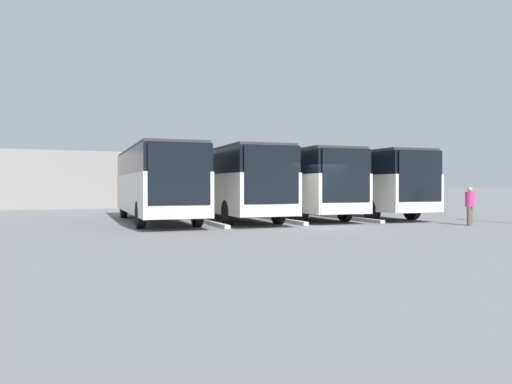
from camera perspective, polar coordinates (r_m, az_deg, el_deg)
ground_plane at (r=20.08m, az=7.50°, el=-3.96°), size 600.00×600.00×0.00m
bus_0 at (r=27.08m, az=11.28°, el=1.14°), size 3.47×10.85×3.30m
curb_divider_0 at (r=24.81m, az=10.17°, el=-2.89°), size 0.81×6.28×0.15m
bus_1 at (r=25.55m, az=4.25°, el=1.18°), size 3.47×10.85×3.30m
curb_divider_1 at (r=23.38m, az=2.39°, el=-3.10°), size 0.81×6.28×0.15m
bus_2 at (r=23.85m, az=-2.96°, el=1.21°), size 3.47×10.85×3.30m
curb_divider_2 at (r=21.80m, az=-5.67°, el=-3.39°), size 0.81×6.28×0.15m
bus_3 at (r=22.96m, az=-11.36°, el=1.21°), size 3.47×10.85×3.30m
pedestrian at (r=22.27m, az=23.23°, el=-1.35°), size 0.48×0.48×1.59m
station_building at (r=43.52m, az=-10.92°, el=1.30°), size 31.54×13.43×4.09m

